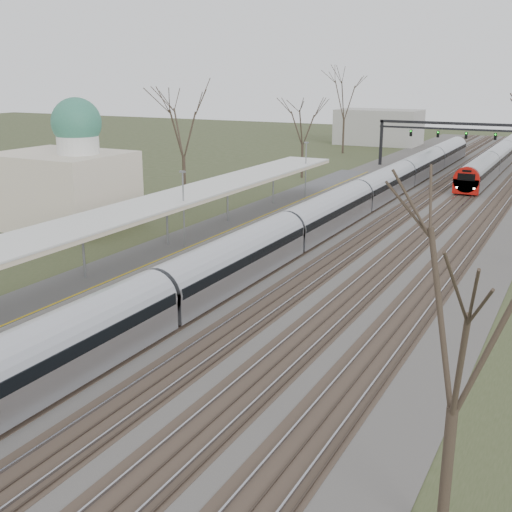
{
  "coord_description": "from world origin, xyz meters",
  "views": [
    {
      "loc": [
        15.25,
        0.07,
        12.05
      ],
      "look_at": [
        -0.97,
        31.23,
        2.0
      ],
      "focal_mm": 45.0,
      "sensor_mm": 36.0,
      "label": 1
    }
  ],
  "objects": [
    {
      "name": "track_bed",
      "position": [
        0.26,
        55.0,
        0.06
      ],
      "size": [
        24.0,
        160.0,
        0.22
      ],
      "color": "#474442",
      "rests_on": "ground"
    },
    {
      "name": "platform",
      "position": [
        -9.05,
        37.5,
        0.5
      ],
      "size": [
        3.5,
        69.0,
        1.0
      ],
      "primitive_type": "cube",
      "color": "#9E9B93",
      "rests_on": "ground"
    },
    {
      "name": "canopy",
      "position": [
        -9.05,
        32.99,
        3.93
      ],
      "size": [
        4.1,
        50.0,
        3.11
      ],
      "color": "slate",
      "rests_on": "platform"
    },
    {
      "name": "dome_building",
      "position": [
        -21.71,
        38.0,
        3.72
      ],
      "size": [
        10.0,
        8.0,
        10.3
      ],
      "color": "beige",
      "rests_on": "ground"
    },
    {
      "name": "signal_gantry",
      "position": [
        0.29,
        84.99,
        4.91
      ],
      "size": [
        21.0,
        0.59,
        6.08
      ],
      "color": "black",
      "rests_on": "ground"
    },
    {
      "name": "tree_west_far",
      "position": [
        -17.0,
        48.0,
        8.02
      ],
      "size": [
        5.5,
        5.5,
        11.33
      ],
      "color": "#2D231C",
      "rests_on": "ground"
    },
    {
      "name": "tree_east_near",
      "position": [
        13.0,
        15.0,
        6.55
      ],
      "size": [
        4.5,
        4.5,
        9.27
      ],
      "color": "#2D231C",
      "rests_on": "ground"
    },
    {
      "name": "train_near",
      "position": [
        -2.5,
        53.56,
        1.48
      ],
      "size": [
        2.62,
        90.21,
        3.05
      ],
      "color": "#B4B7BF",
      "rests_on": "ground"
    },
    {
      "name": "train_far",
      "position": [
        4.5,
        96.14,
        1.48
      ],
      "size": [
        2.62,
        60.21,
        3.05
      ],
      "color": "#B4B7BF",
      "rests_on": "ground"
    }
  ]
}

